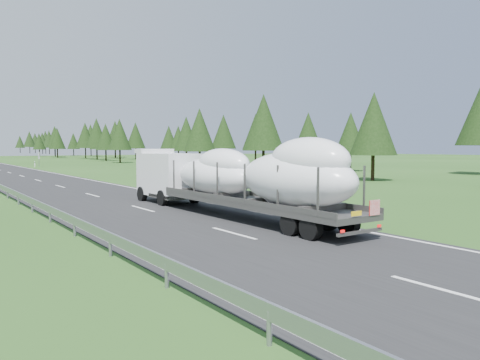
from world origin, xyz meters
TOP-DOWN VIEW (x-y plane):
  - ground at (0.00, 0.00)m, footprint 400.00×400.00m
  - highway_sign at (7.20, 80.00)m, footprint 0.08×0.90m
  - tree_line_right at (40.02, 131.35)m, footprint 27.66×342.10m
  - boat_truck at (2.57, 12.83)m, footprint 2.72×17.77m

SIDE VIEW (x-z plane):
  - ground at x=0.00m, z-range 0.00..0.00m
  - highway_sign at x=7.20m, z-range 0.51..3.11m
  - boat_truck at x=2.57m, z-range 0.10..3.91m
  - tree_line_right at x=40.02m, z-range 0.71..13.34m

